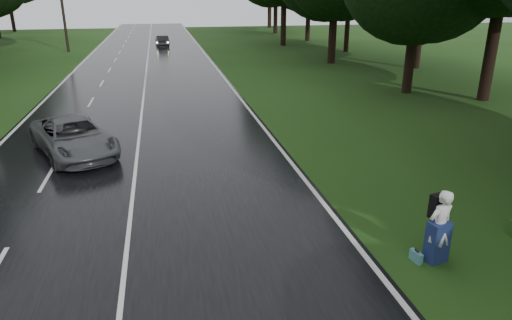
# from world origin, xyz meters

# --- Properties ---
(ground) EXTENTS (160.00, 160.00, 0.00)m
(ground) POSITION_xyz_m (0.00, 0.00, 0.00)
(ground) COLOR #204314
(ground) RESTS_ON ground
(road) EXTENTS (12.00, 140.00, 0.04)m
(road) POSITION_xyz_m (0.00, 20.00, 0.02)
(road) COLOR black
(road) RESTS_ON ground
(lane_center) EXTENTS (0.12, 140.00, 0.01)m
(lane_center) POSITION_xyz_m (0.00, 20.00, 0.04)
(lane_center) COLOR silver
(lane_center) RESTS_ON road
(grey_car) EXTENTS (4.34, 5.77, 1.46)m
(grey_car) POSITION_xyz_m (-2.41, 10.43, 0.77)
(grey_car) COLOR #4F5355
(grey_car) RESTS_ON road
(far_car) EXTENTS (1.62, 3.83, 1.23)m
(far_car) POSITION_xyz_m (1.58, 48.96, 0.66)
(far_car) COLOR black
(far_car) RESTS_ON road
(hitchhiker) EXTENTS (0.77, 0.73, 1.87)m
(hitchhiker) POSITION_xyz_m (7.41, 0.58, 0.87)
(hitchhiker) COLOR silver
(hitchhiker) RESTS_ON ground
(suitcase) EXTENTS (0.17, 0.40, 0.27)m
(suitcase) POSITION_xyz_m (6.93, 0.62, 0.14)
(suitcase) COLOR teal
(suitcase) RESTS_ON ground
(utility_pole_far) EXTENTS (1.80, 0.28, 10.89)m
(utility_pole_far) POSITION_xyz_m (-8.50, 45.94, 0.00)
(utility_pole_far) COLOR black
(utility_pole_far) RESTS_ON ground
(tree_right_d) EXTENTS (8.01, 8.01, 12.52)m
(tree_right_d) POSITION_xyz_m (16.70, 18.94, 0.00)
(tree_right_d) COLOR black
(tree_right_d) RESTS_ON ground
(tree_right_e) EXTENTS (9.13, 9.13, 14.26)m
(tree_right_e) POSITION_xyz_m (16.50, 32.30, 0.00)
(tree_right_e) COLOR black
(tree_right_e) RESTS_ON ground
(tree_right_f) EXTENTS (10.96, 10.96, 17.12)m
(tree_right_f) POSITION_xyz_m (15.89, 47.19, 0.00)
(tree_right_f) COLOR black
(tree_right_f) RESTS_ON ground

